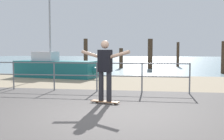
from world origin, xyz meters
TOP-DOWN VIEW (x-y plane):
  - ground_plane at (0.00, -1.00)m, footprint 24.00×10.00m
  - beach_strip at (0.00, 7.00)m, footprint 24.00×6.00m
  - sea_surface at (0.00, 35.00)m, footprint 72.00×50.00m
  - railing_fence at (-2.50, 3.60)m, footprint 9.53×0.05m
  - sailboat at (-4.10, 8.24)m, footprint 5.06×2.10m
  - skateboard at (-0.21, 1.48)m, footprint 0.82×0.40m
  - skateboarder at (-0.21, 1.48)m, footprint 1.42×0.47m
  - groyne_post_0 at (-4.15, 14.13)m, footprint 0.30×0.30m
  - groyne_post_1 at (-1.82, 16.40)m, footprint 0.31×0.31m
  - groyne_post_2 at (0.52, 16.19)m, footprint 0.38×0.38m
  - groyne_post_3 at (2.85, 19.50)m, footprint 0.25×0.25m
  - groyne_post_4 at (5.18, 12.38)m, footprint 0.29×0.29m

SIDE VIEW (x-z plane):
  - ground_plane at x=0.00m, z-range -0.02..0.02m
  - beach_strip at x=0.00m, z-range -0.02..0.02m
  - sea_surface at x=0.00m, z-range -0.02..0.02m
  - skateboard at x=-0.21m, z-range 0.03..0.11m
  - sailboat at x=-4.10m, z-range -2.01..3.05m
  - railing_fence at x=-2.50m, z-range 0.17..1.22m
  - groyne_post_1 at x=-1.82m, z-range 0.00..1.63m
  - groyne_post_4 at x=5.18m, z-range 0.00..2.03m
  - skateboarder at x=-0.21m, z-range 0.19..1.84m
  - groyne_post_3 at x=2.85m, z-range 0.00..2.18m
  - groyne_post_0 at x=-4.15m, z-range 0.00..2.31m
  - groyne_post_2 at x=0.52m, z-range 0.00..2.36m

